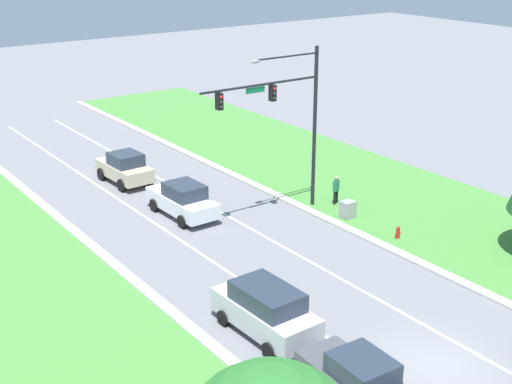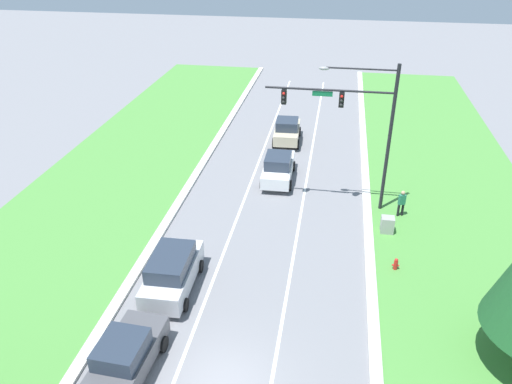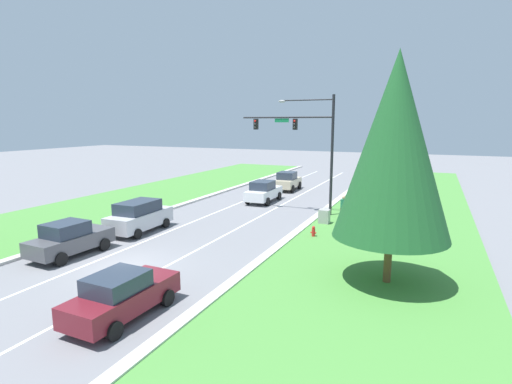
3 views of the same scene
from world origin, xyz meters
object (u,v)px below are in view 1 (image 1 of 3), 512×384
object	(u,v)px
traffic_signal_mast	(287,109)
fire_hydrant	(398,233)
graphite_sedan	(358,380)
silver_suv	(266,310)
white_sedan	(183,200)
champagne_sedan	(125,168)
pedestrian	(336,189)
utility_cabinet	(348,210)

from	to	relation	value
traffic_signal_mast	fire_hydrant	size ratio (longest dim) A/B	12.40
graphite_sedan	silver_suv	world-z (taller)	silver_suv
white_sedan	silver_suv	world-z (taller)	silver_suv
champagne_sedan	fire_hydrant	bearing A→B (deg)	-67.46
champagne_sedan	fire_hydrant	xyz separation A→B (m)	(7.09, -15.30, -0.59)
graphite_sedan	white_sedan	world-z (taller)	white_sedan
silver_suv	pedestrian	world-z (taller)	silver_suv
white_sedan	utility_cabinet	bearing A→B (deg)	-40.10
white_sedan	utility_cabinet	world-z (taller)	white_sedan
champagne_sedan	utility_cabinet	world-z (taller)	champagne_sedan
graphite_sedan	utility_cabinet	size ratio (longest dim) A/B	4.32
fire_hydrant	silver_suv	bearing A→B (deg)	-163.14
utility_cabinet	white_sedan	bearing A→B (deg)	141.14
champagne_sedan	utility_cabinet	xyz separation A→B (m)	(6.87, -11.95, -0.44)
silver_suv	utility_cabinet	xyz separation A→B (m)	(10.09, 6.48, -0.49)
fire_hydrant	traffic_signal_mast	bearing A→B (deg)	111.54
pedestrian	silver_suv	bearing A→B (deg)	15.98
traffic_signal_mast	white_sedan	size ratio (longest dim) A/B	1.86
graphite_sedan	pedestrian	world-z (taller)	graphite_sedan
champagne_sedan	pedestrian	distance (m)	12.67
champagne_sedan	utility_cabinet	distance (m)	13.79
silver_suv	fire_hydrant	bearing A→B (deg)	15.37
champagne_sedan	traffic_signal_mast	bearing A→B (deg)	-65.46
graphite_sedan	silver_suv	bearing A→B (deg)	90.82
utility_cabinet	pedestrian	xyz separation A→B (m)	(0.87, 1.91, 0.44)
graphite_sedan	traffic_signal_mast	bearing A→B (deg)	62.77
pedestrian	fire_hydrant	world-z (taller)	pedestrian
white_sedan	silver_suv	bearing A→B (deg)	-107.11
white_sedan	pedestrian	size ratio (longest dim) A/B	2.76
utility_cabinet	pedestrian	size ratio (longest dim) A/B	0.59
traffic_signal_mast	champagne_sedan	distance (m)	11.54
traffic_signal_mast	graphite_sedan	size ratio (longest dim) A/B	2.01
champagne_sedan	white_sedan	bearing A→B (deg)	-90.97
silver_suv	pedestrian	bearing A→B (deg)	35.93
fire_hydrant	white_sedan	bearing A→B (deg)	128.35
traffic_signal_mast	pedestrian	distance (m)	5.66
white_sedan	fire_hydrant	size ratio (longest dim) A/B	6.67
pedestrian	fire_hydrant	xyz separation A→B (m)	(-0.65, -5.26, -0.59)
white_sedan	silver_suv	xyz separation A→B (m)	(-3.38, -11.89, 0.08)
white_sedan	pedestrian	world-z (taller)	white_sedan
graphite_sedan	utility_cabinet	bearing A→B (deg)	51.14
champagne_sedan	pedestrian	xyz separation A→B (m)	(7.73, -10.04, 0.00)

